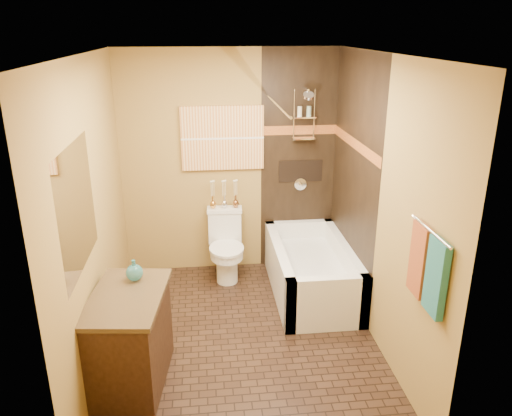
{
  "coord_description": "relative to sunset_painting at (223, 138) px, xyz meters",
  "views": [
    {
      "loc": [
        -0.31,
        -3.88,
        2.7
      ],
      "look_at": [
        0.17,
        0.4,
        1.12
      ],
      "focal_mm": 35.0,
      "sensor_mm": 36.0,
      "label": 1
    }
  ],
  "objects": [
    {
      "name": "ceiling",
      "position": [
        0.08,
        -1.48,
        0.95
      ],
      "size": [
        3.0,
        3.0,
        0.0
      ],
      "primitive_type": "plane",
      "color": "silver",
      "rests_on": "wall_back"
    },
    {
      "name": "bathtub",
      "position": [
        0.88,
        -0.73,
        -1.33
      ],
      "size": [
        0.8,
        1.5,
        0.55
      ],
      "color": "white",
      "rests_on": "floor"
    },
    {
      "name": "teal_bottle",
      "position": [
        -0.8,
        -1.73,
        -0.68
      ],
      "size": [
        0.17,
        0.17,
        0.22
      ],
      "primitive_type": null,
      "rotation": [
        0.0,
        0.0,
        -0.24
      ],
      "color": "#277275",
      "rests_on": "vanity"
    },
    {
      "name": "wall_front",
      "position": [
        0.08,
        -2.98,
        -0.3
      ],
      "size": [
        2.4,
        0.02,
        2.5
      ],
      "primitive_type": "cube",
      "color": "olive",
      "rests_on": "floor"
    },
    {
      "name": "shower_fixtures",
      "position": [
        0.88,
        -0.1,
        0.12
      ],
      "size": [
        0.24,
        0.33,
        1.16
      ],
      "color": "silver",
      "rests_on": "floor"
    },
    {
      "name": "towel_rust",
      "position": [
        1.24,
        -2.4,
        -0.37
      ],
      "size": [
        0.05,
        0.22,
        0.52
      ],
      "primitive_type": "cube",
      "color": "#8D3919",
      "rests_on": "towel_bar"
    },
    {
      "name": "sunset_painting",
      "position": [
        0.0,
        0.0,
        0.0
      ],
      "size": [
        0.9,
        0.04,
        0.7
      ],
      "primitive_type": "cube",
      "color": "#CC7330",
      "rests_on": "wall_back"
    },
    {
      "name": "mosaic_band_right",
      "position": [
        1.25,
        -0.73,
        0.07
      ],
      "size": [
        0.01,
        1.5,
        0.1
      ],
      "primitive_type": "cube",
      "color": "#8F3C1A",
      "rests_on": "alcove_tile_right"
    },
    {
      "name": "floor",
      "position": [
        0.08,
        -1.48,
        -1.55
      ],
      "size": [
        3.0,
        3.0,
        0.0
      ],
      "primitive_type": "plane",
      "color": "black",
      "rests_on": "ground"
    },
    {
      "name": "towel_teal",
      "position": [
        1.24,
        -2.66,
        -0.37
      ],
      "size": [
        0.05,
        0.22,
        0.52
      ],
      "primitive_type": "cube",
      "color": "#1E6366",
      "rests_on": "towel_bar"
    },
    {
      "name": "towel_bar",
      "position": [
        1.23,
        -2.53,
        -0.1
      ],
      "size": [
        0.02,
        0.55,
        0.02
      ],
      "primitive_type": "cylinder",
      "rotation": [
        1.57,
        0.0,
        0.0
      ],
      "color": "silver",
      "rests_on": "wall_right"
    },
    {
      "name": "wall_back",
      "position": [
        0.08,
        0.02,
        -0.3
      ],
      "size": [
        2.4,
        0.02,
        2.5
      ],
      "primitive_type": "cube",
      "color": "olive",
      "rests_on": "floor"
    },
    {
      "name": "vanity",
      "position": [
        -0.85,
        -1.97,
        -1.15
      ],
      "size": [
        0.64,
        0.95,
        0.79
      ],
      "rotation": [
        0.0,
        0.0,
        -0.12
      ],
      "color": "black",
      "rests_on": "floor"
    },
    {
      "name": "bud_vases",
      "position": [
        -0.0,
        -0.09,
        -0.61
      ],
      "size": [
        0.32,
        0.07,
        0.32
      ],
      "color": "gold",
      "rests_on": "toilet"
    },
    {
      "name": "curtain_rod",
      "position": [
        0.48,
        -0.73,
        0.47
      ],
      "size": [
        0.03,
        1.55,
        0.03
      ],
      "primitive_type": "cylinder",
      "rotation": [
        1.57,
        0.0,
        0.0
      ],
      "color": "silver",
      "rests_on": "wall_back"
    },
    {
      "name": "toilet",
      "position": [
        -0.0,
        -0.26,
        -1.16
      ],
      "size": [
        0.4,
        0.59,
        0.77
      ],
      "rotation": [
        0.0,
        0.0,
        -0.06
      ],
      "color": "white",
      "rests_on": "floor"
    },
    {
      "name": "alcove_tile_back",
      "position": [
        0.85,
        0.01,
        -0.3
      ],
      "size": [
        0.85,
        0.01,
        2.5
      ],
      "primitive_type": "cube",
      "color": "black",
      "rests_on": "wall_back"
    },
    {
      "name": "mosaic_band_back",
      "position": [
        0.85,
        0.0,
        0.07
      ],
      "size": [
        0.85,
        0.01,
        0.1
      ],
      "primitive_type": "cube",
      "color": "#8F3C1A",
      "rests_on": "alcove_tile_back"
    },
    {
      "name": "wall_right",
      "position": [
        1.28,
        -1.48,
        -0.3
      ],
      "size": [
        0.02,
        3.0,
        2.5
      ],
      "primitive_type": "cube",
      "color": "olive",
      "rests_on": "floor"
    },
    {
      "name": "wall_left",
      "position": [
        -1.12,
        -1.48,
        -0.3
      ],
      "size": [
        0.02,
        3.0,
        2.5
      ],
      "primitive_type": "cube",
      "color": "olive",
      "rests_on": "floor"
    },
    {
      "name": "alcove_niche",
      "position": [
        0.88,
        0.01,
        -0.4
      ],
      "size": [
        0.5,
        0.01,
        0.25
      ],
      "primitive_type": "cube",
      "color": "black",
      "rests_on": "alcove_tile_back"
    },
    {
      "name": "alcove_tile_right",
      "position": [
        1.26,
        -0.73,
        -0.3
      ],
      "size": [
        0.01,
        1.5,
        2.5
      ],
      "primitive_type": "cube",
      "color": "black",
      "rests_on": "wall_right"
    },
    {
      "name": "vanity_mirror",
      "position": [
        -1.11,
        -1.97,
        -0.05
      ],
      "size": [
        0.01,
        1.0,
        0.9
      ],
      "primitive_type": "cube",
      "color": "white",
      "rests_on": "wall_left"
    }
  ]
}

